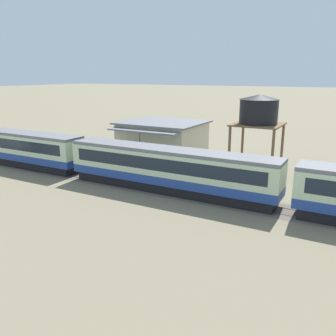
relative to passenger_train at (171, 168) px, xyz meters
name	(u,v)px	position (x,y,z in m)	size (l,w,h in m)	color
passenger_train	(171,168)	(0.00, 0.00, 0.00)	(106.67, 3.03, 4.05)	#234293
railway_track	(95,178)	(-9.04, 0.00, -2.24)	(158.81, 3.60, 0.04)	#665B51
station_building	(163,139)	(-7.63, 11.79, 0.12)	(10.29, 9.90, 4.70)	beige
water_tower	(259,111)	(5.19, 9.57, 4.55)	(4.96, 4.96, 8.54)	brown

